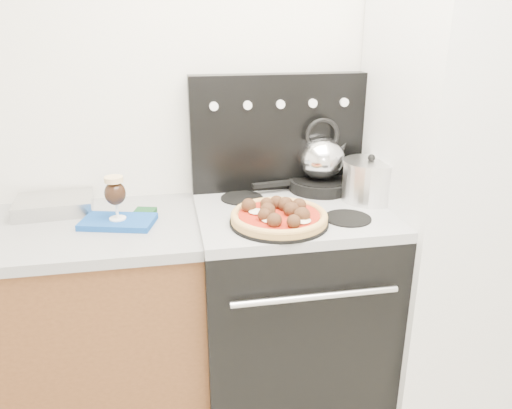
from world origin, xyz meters
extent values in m
cube|color=silver|center=(0.00, 1.50, 1.25)|extent=(3.50, 0.01, 2.50)
cube|color=brown|center=(-1.02, 1.20, 0.43)|extent=(1.45, 0.60, 0.86)
cube|color=#98979A|center=(-1.02, 1.20, 0.88)|extent=(1.48, 0.63, 0.04)
cube|color=black|center=(0.08, 1.18, 0.44)|extent=(0.76, 0.65, 0.88)
cube|color=#ADADB2|center=(0.08, 1.18, 0.90)|extent=(0.76, 0.65, 0.04)
cube|color=black|center=(0.08, 1.45, 1.17)|extent=(0.76, 0.08, 0.50)
cube|color=silver|center=(0.78, 1.15, 0.95)|extent=(0.64, 0.68, 1.90)
cube|color=silver|center=(-0.86, 1.36, 0.93)|extent=(0.31, 0.24, 0.06)
cube|color=#14469E|center=(-0.60, 1.18, 0.91)|extent=(0.30, 0.22, 0.02)
cylinder|color=black|center=(-0.01, 1.03, 0.93)|extent=(0.37, 0.37, 0.01)
cylinder|color=black|center=(0.26, 1.37, 0.94)|extent=(0.31, 0.31, 0.05)
cylinder|color=silver|center=(0.42, 1.21, 1.00)|extent=(0.25, 0.25, 0.16)
camera|label=1|loc=(-0.41, -0.64, 1.64)|focal=35.00mm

